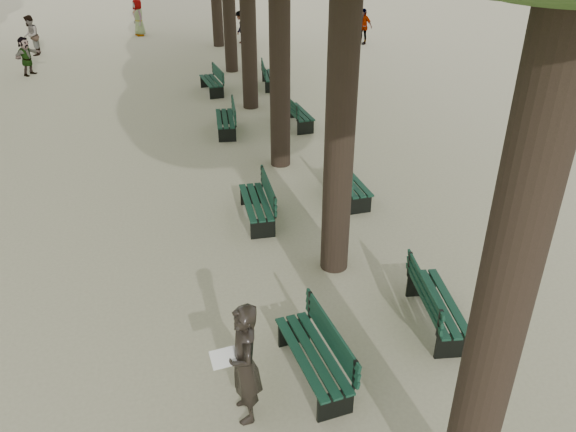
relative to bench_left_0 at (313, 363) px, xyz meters
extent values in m
plane|color=tan|center=(-0.37, -0.27, -0.27)|extent=(120.00, 120.00, 0.00)
cylinder|color=#33261C|center=(1.13, -2.27, 3.48)|extent=(0.52, 0.52, 7.50)
cylinder|color=#33261C|center=(1.13, 2.73, 3.48)|extent=(0.52, 0.52, 7.50)
cylinder|color=#33261C|center=(1.13, 7.73, 3.48)|extent=(0.52, 0.52, 7.50)
cube|color=black|center=(-0.02, 0.00, -0.05)|extent=(0.76, 1.85, 0.45)
cube|color=black|center=(-0.02, 0.00, 0.18)|extent=(0.78, 1.86, 0.04)
cube|color=black|center=(0.26, 0.04, 0.45)|extent=(0.28, 1.79, 0.40)
cube|color=black|center=(-0.02, 4.83, -0.05)|extent=(0.54, 1.81, 0.45)
cube|color=black|center=(-0.02, 4.83, 0.18)|extent=(0.56, 1.81, 0.04)
cube|color=black|center=(0.26, 4.83, 0.45)|extent=(0.06, 1.80, 0.40)
cube|color=black|center=(-0.02, 10.44, -0.05)|extent=(0.65, 1.83, 0.45)
cube|color=black|center=(-0.02, 10.44, 0.18)|extent=(0.67, 1.83, 0.04)
cube|color=black|center=(0.26, 10.42, 0.45)|extent=(0.17, 1.80, 0.40)
cube|color=black|center=(-0.02, 14.75, -0.05)|extent=(0.74, 1.85, 0.45)
cube|color=black|center=(-0.02, 14.75, 0.18)|extent=(0.76, 1.85, 0.04)
cube|color=black|center=(0.26, 14.78, 0.45)|extent=(0.27, 1.79, 0.40)
cube|color=black|center=(2.28, 0.72, -0.05)|extent=(0.74, 1.85, 0.45)
cube|color=black|center=(2.28, 0.72, 0.18)|extent=(0.76, 1.85, 0.04)
cube|color=black|center=(2.01, 0.76, 0.45)|extent=(0.26, 1.79, 0.40)
cube|color=black|center=(2.28, 5.42, -0.05)|extent=(0.62, 1.83, 0.45)
cube|color=black|center=(2.28, 5.42, 0.18)|extent=(0.64, 1.83, 0.04)
cube|color=black|center=(2.00, 5.41, 0.45)|extent=(0.15, 1.80, 0.40)
cube|color=black|center=(2.28, 10.56, -0.05)|extent=(0.67, 1.84, 0.45)
cube|color=black|center=(2.28, 10.56, 0.18)|extent=(0.69, 1.84, 0.04)
cube|color=black|center=(2.00, 10.53, 0.45)|extent=(0.20, 1.80, 0.40)
cube|color=black|center=(2.28, 15.03, -0.05)|extent=(0.71, 1.85, 0.45)
cube|color=black|center=(2.28, 15.03, 0.18)|extent=(0.73, 1.85, 0.04)
cube|color=black|center=(2.01, 15.06, 0.45)|extent=(0.23, 1.79, 0.40)
imported|color=black|center=(-1.05, -0.46, 0.62)|extent=(0.41, 0.74, 1.79)
cube|color=white|center=(-1.30, -0.46, 0.78)|extent=(0.37, 0.29, 0.12)
imported|color=#262628|center=(-7.05, 18.90, 0.49)|extent=(0.97, 1.38, 1.53)
imported|color=#262628|center=(-2.69, 26.24, 0.65)|extent=(0.65, 0.97, 1.84)
imported|color=#262628|center=(8.24, 21.66, 0.58)|extent=(0.90, 0.98, 1.70)
imported|color=#262628|center=(2.32, 23.22, 0.51)|extent=(0.65, 1.05, 1.56)
imported|color=#262628|center=(-7.45, 22.58, 0.62)|extent=(0.40, 0.88, 1.78)
camera|label=1|loc=(-1.66, -5.84, 5.76)|focal=35.00mm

